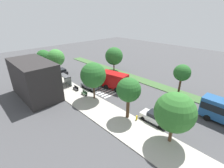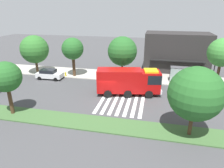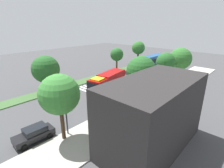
{
  "view_description": "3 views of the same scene",
  "coord_description": "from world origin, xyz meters",
  "px_view_note": "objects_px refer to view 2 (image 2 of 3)",
  "views": [
    {
      "loc": [
        -22.0,
        23.95,
        15.79
      ],
      "look_at": [
        1.4,
        1.47,
        1.3
      ],
      "focal_mm": 25.68,
      "sensor_mm": 36.0,
      "label": 1
    },
    {
      "loc": [
        6.08,
        -25.39,
        11.79
      ],
      "look_at": [
        0.29,
        1.05,
        1.42
      ],
      "focal_mm": 32.14,
      "sensor_mm": 36.0,
      "label": 2
    },
    {
      "loc": [
        24.23,
        22.13,
        12.44
      ],
      "look_at": [
        1.48,
        1.18,
        1.49
      ],
      "focal_mm": 27.71,
      "sensor_mm": 36.0,
      "label": 3
    }
  ],
  "objects_px": {
    "parked_car_west": "(49,74)",
    "fire_hydrant": "(65,74)",
    "fire_truck": "(130,81)",
    "sidewalk_tree_far_west": "(35,49)",
    "bench_west_of_shelter": "(137,76)",
    "bench_near_shelter": "(156,78)",
    "sidewalk_tree_center": "(122,51)",
    "bus_stop_shelter": "(181,72)",
    "median_tree_center": "(196,94)",
    "parked_car_mid": "(147,81)",
    "median_tree_west": "(6,77)",
    "street_lamp": "(215,66)",
    "sidewalk_tree_east": "(222,53)",
    "sidewalk_tree_west": "(73,49)"
  },
  "relations": [
    {
      "from": "sidewalk_tree_west",
      "to": "street_lamp",
      "type": "bearing_deg",
      "value": -0.99
    },
    {
      "from": "bus_stop_shelter",
      "to": "median_tree_center",
      "type": "bearing_deg",
      "value": -92.12
    },
    {
      "from": "sidewalk_tree_center",
      "to": "median_tree_center",
      "type": "distance_m",
      "value": 17.21
    },
    {
      "from": "parked_car_west",
      "to": "fire_hydrant",
      "type": "bearing_deg",
      "value": 36.41
    },
    {
      "from": "bus_stop_shelter",
      "to": "parked_car_mid",
      "type": "bearing_deg",
      "value": -151.99
    },
    {
      "from": "median_tree_west",
      "to": "parked_car_west",
      "type": "bearing_deg",
      "value": 98.97
    },
    {
      "from": "parked_car_mid",
      "to": "bench_near_shelter",
      "type": "xyz_separation_m",
      "value": [
        1.38,
        2.83,
        -0.29
      ]
    },
    {
      "from": "sidewalk_tree_far_west",
      "to": "sidewalk_tree_center",
      "type": "relative_size",
      "value": 0.96
    },
    {
      "from": "median_tree_west",
      "to": "median_tree_center",
      "type": "bearing_deg",
      "value": 0.0
    },
    {
      "from": "bus_stop_shelter",
      "to": "fire_hydrant",
      "type": "distance_m",
      "value": 20.11
    },
    {
      "from": "fire_truck",
      "to": "street_lamp",
      "type": "height_order",
      "value": "street_lamp"
    },
    {
      "from": "bench_west_of_shelter",
      "to": "sidewalk_tree_far_west",
      "type": "height_order",
      "value": "sidewalk_tree_far_west"
    },
    {
      "from": "parked_car_west",
      "to": "sidewalk_tree_far_west",
      "type": "height_order",
      "value": "sidewalk_tree_far_west"
    },
    {
      "from": "median_tree_center",
      "to": "street_lamp",
      "type": "bearing_deg",
      "value": 70.08
    },
    {
      "from": "parked_car_west",
      "to": "sidewalk_tree_far_west",
      "type": "xyz_separation_m",
      "value": [
        -3.7,
        2.2,
        3.76
      ]
    },
    {
      "from": "fire_truck",
      "to": "sidewalk_tree_center",
      "type": "distance_m",
      "value": 6.86
    },
    {
      "from": "fire_truck",
      "to": "median_tree_west",
      "type": "bearing_deg",
      "value": -156.59
    },
    {
      "from": "street_lamp",
      "to": "fire_hydrant",
      "type": "bearing_deg",
      "value": -179.77
    },
    {
      "from": "parked_car_west",
      "to": "bench_west_of_shelter",
      "type": "xyz_separation_m",
      "value": [
        14.97,
        2.83,
        -0.29
      ]
    },
    {
      "from": "street_lamp",
      "to": "sidewalk_tree_east",
      "type": "bearing_deg",
      "value": 27.02
    },
    {
      "from": "bus_stop_shelter",
      "to": "median_tree_center",
      "type": "relative_size",
      "value": 0.51
    },
    {
      "from": "bus_stop_shelter",
      "to": "sidewalk_tree_center",
      "type": "distance_m",
      "value": 10.27
    },
    {
      "from": "parked_car_mid",
      "to": "bench_west_of_shelter",
      "type": "height_order",
      "value": "parked_car_mid"
    },
    {
      "from": "fire_truck",
      "to": "bench_near_shelter",
      "type": "xyz_separation_m",
      "value": [
        3.6,
        6.46,
        -1.52
      ]
    },
    {
      "from": "sidewalk_tree_far_west",
      "to": "fire_truck",
      "type": "bearing_deg",
      "value": -17.61
    },
    {
      "from": "parked_car_west",
      "to": "bus_stop_shelter",
      "type": "distance_m",
      "value": 22.46
    },
    {
      "from": "median_tree_west",
      "to": "median_tree_center",
      "type": "distance_m",
      "value": 19.75
    },
    {
      "from": "median_tree_west",
      "to": "sidewalk_tree_east",
      "type": "bearing_deg",
      "value": 29.53
    },
    {
      "from": "fire_truck",
      "to": "median_tree_center",
      "type": "height_order",
      "value": "median_tree_center"
    },
    {
      "from": "fire_truck",
      "to": "sidewalk_tree_far_west",
      "type": "height_order",
      "value": "sidewalk_tree_far_west"
    },
    {
      "from": "bench_west_of_shelter",
      "to": "bench_near_shelter",
      "type": "bearing_deg",
      "value": 0.0
    },
    {
      "from": "bus_stop_shelter",
      "to": "bench_near_shelter",
      "type": "bearing_deg",
      "value": -179.62
    },
    {
      "from": "fire_truck",
      "to": "bench_west_of_shelter",
      "type": "xyz_separation_m",
      "value": [
        0.31,
        6.46,
        -1.52
      ]
    },
    {
      "from": "sidewalk_tree_center",
      "to": "street_lamp",
      "type": "bearing_deg",
      "value": -1.6
    },
    {
      "from": "fire_truck",
      "to": "sidewalk_tree_center",
      "type": "height_order",
      "value": "sidewalk_tree_center"
    },
    {
      "from": "fire_truck",
      "to": "sidewalk_tree_center",
      "type": "xyz_separation_m",
      "value": [
        -2.16,
        5.83,
        2.9
      ]
    },
    {
      "from": "parked_car_west",
      "to": "sidewalk_tree_east",
      "type": "xyz_separation_m",
      "value": [
        27.6,
        2.2,
        4.59
      ]
    },
    {
      "from": "bus_stop_shelter",
      "to": "median_tree_west",
      "type": "height_order",
      "value": "median_tree_west"
    },
    {
      "from": "bus_stop_shelter",
      "to": "fire_hydrant",
      "type": "relative_size",
      "value": 5.0
    },
    {
      "from": "parked_car_west",
      "to": "sidewalk_tree_far_west",
      "type": "distance_m",
      "value": 5.72
    },
    {
      "from": "bench_west_of_shelter",
      "to": "parked_car_mid",
      "type": "bearing_deg",
      "value": -56.08
    },
    {
      "from": "street_lamp",
      "to": "sidewalk_tree_far_west",
      "type": "distance_m",
      "value": 30.54
    },
    {
      "from": "bus_stop_shelter",
      "to": "sidewalk_tree_far_west",
      "type": "distance_m",
      "value": 26.11
    },
    {
      "from": "sidewalk_tree_far_west",
      "to": "sidewalk_tree_east",
      "type": "bearing_deg",
      "value": 0.0
    },
    {
      "from": "parked_car_mid",
      "to": "sidewalk_tree_center",
      "type": "distance_m",
      "value": 6.41
    },
    {
      "from": "parked_car_mid",
      "to": "median_tree_center",
      "type": "xyz_separation_m",
      "value": [
        4.82,
        -12.33,
        3.58
      ]
    },
    {
      "from": "street_lamp",
      "to": "sidewalk_tree_far_west",
      "type": "xyz_separation_m",
      "value": [
        -30.51,
        0.4,
        1.2
      ]
    },
    {
      "from": "street_lamp",
      "to": "median_tree_west",
      "type": "height_order",
      "value": "median_tree_west"
    },
    {
      "from": "fire_truck",
      "to": "fire_hydrant",
      "type": "xyz_separation_m",
      "value": [
        -12.44,
        5.33,
        -1.62
      ]
    },
    {
      "from": "bench_west_of_shelter",
      "to": "median_tree_center",
      "type": "relative_size",
      "value": 0.23
    }
  ]
}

